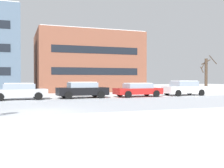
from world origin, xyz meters
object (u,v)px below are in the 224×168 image
object	(u,v)px
parked_car_black	(82,90)
parked_car_red	(138,90)
parked_car_silver	(19,91)
parked_car_white	(184,88)

from	to	relation	value
parked_car_black	parked_car_red	size ratio (longest dim) A/B	0.99
parked_car_black	parked_car_red	distance (m)	5.43
parked_car_silver	parked_car_black	xyz separation A→B (m)	(5.43, 0.13, 0.03)
parked_car_red	parked_car_silver	bearing A→B (deg)	179.71
parked_car_black	parked_car_silver	bearing A→B (deg)	-178.65
parked_car_silver	parked_car_black	world-z (taller)	parked_car_black
parked_car_white	parked_car_silver	bearing A→B (deg)	-179.20
parked_car_red	parked_car_black	bearing A→B (deg)	178.08
parked_car_black	parked_car_red	world-z (taller)	parked_car_black
parked_car_silver	parked_car_red	distance (m)	10.85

